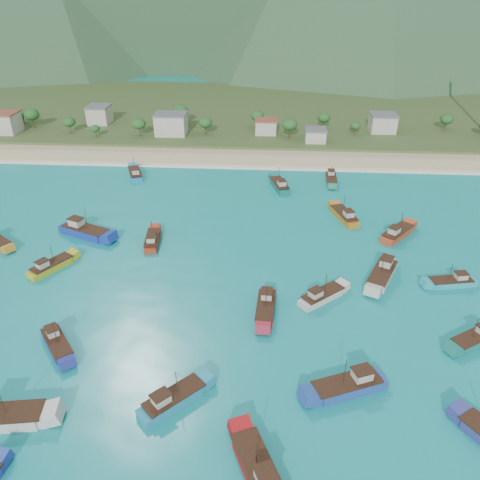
# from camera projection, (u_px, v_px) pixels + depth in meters

# --- Properties ---
(ground) EXTENTS (600.00, 600.00, 0.00)m
(ground) POSITION_uv_depth(u_px,v_px,m) (256.00, 302.00, 87.77)
(ground) COLOR #0B777F
(ground) RESTS_ON ground
(beach) EXTENTS (400.00, 18.00, 1.20)m
(beach) POSITION_uv_depth(u_px,v_px,m) (265.00, 158.00, 156.27)
(beach) COLOR beige
(beach) RESTS_ON ground
(land) EXTENTS (400.00, 110.00, 2.40)m
(land) POSITION_uv_depth(u_px,v_px,m) (268.00, 112.00, 209.16)
(land) COLOR #385123
(land) RESTS_ON ground
(surf_line) EXTENTS (400.00, 2.50, 0.08)m
(surf_line) POSITION_uv_depth(u_px,v_px,m) (264.00, 169.00, 148.03)
(surf_line) COLOR white
(surf_line) RESTS_ON ground
(village) EXTENTS (214.47, 28.46, 7.26)m
(village) POSITION_uv_depth(u_px,v_px,m) (283.00, 126.00, 173.04)
(village) COLOR beige
(village) RESTS_ON ground
(vegetation) EXTENTS (273.74, 25.57, 9.02)m
(vegetation) POSITION_uv_depth(u_px,v_px,m) (273.00, 123.00, 175.17)
(vegetation) COLOR #235623
(vegetation) RESTS_ON ground
(boat_0) EXTENTS (9.46, 9.39, 6.08)m
(boat_0) POSITION_uv_depth(u_px,v_px,m) (173.00, 400.00, 66.68)
(boat_0) COLOR teal
(boat_0) RESTS_ON ground
(boat_1) EXTENTS (12.94, 5.63, 7.39)m
(boat_1) POSITION_uv_depth(u_px,v_px,m) (0.00, 418.00, 63.60)
(boat_1) COLOR silver
(boat_1) RESTS_ON ground
(boat_2) EXTENTS (3.96, 10.02, 5.77)m
(boat_2) POSITION_uv_depth(u_px,v_px,m) (153.00, 241.00, 106.62)
(boat_2) COLOR maroon
(boat_2) RESTS_ON ground
(boat_3) EXTENTS (3.70, 10.63, 6.18)m
(boat_3) POSITION_uv_depth(u_px,v_px,m) (266.00, 308.00, 85.05)
(boat_3) COLOR #9F2537
(boat_3) RESTS_ON ground
(boat_5) EXTENTS (9.61, 7.50, 5.66)m
(boat_5) POSITION_uv_depth(u_px,v_px,m) (474.00, 339.00, 77.83)
(boat_5) COLOR #187367
(boat_5) RESTS_ON ground
(boat_6) EXTENTS (6.93, 11.29, 6.42)m
(boat_6) POSITION_uv_depth(u_px,v_px,m) (135.00, 174.00, 141.71)
(boat_6) COLOR #1C7CB0
(boat_6) RESTS_ON ground
(boat_7) EXTENTS (6.39, 11.27, 6.39)m
(boat_7) POSITION_uv_depth(u_px,v_px,m) (344.00, 216.00, 117.17)
(boat_7) COLOR #AD6A1B
(boat_7) RESTS_ON ground
(boat_8) EXTENTS (8.26, 9.24, 5.67)m
(boat_8) POSITION_uv_depth(u_px,v_px,m) (57.00, 344.00, 76.79)
(boat_8) COLOR navy
(boat_8) RESTS_ON ground
(boat_11) EXTENTS (3.31, 9.99, 5.84)m
(boat_11) POSITION_uv_depth(u_px,v_px,m) (331.00, 180.00, 138.32)
(boat_11) COLOR #227555
(boat_11) RESTS_ON ground
(boat_12) EXTENTS (7.64, 9.81, 5.77)m
(boat_12) POSITION_uv_depth(u_px,v_px,m) (51.00, 266.00, 97.19)
(boat_12) COLOR gold
(boat_12) RESTS_ON ground
(boat_14) EXTENTS (9.42, 8.65, 5.85)m
(boat_14) POSITION_uv_depth(u_px,v_px,m) (322.00, 296.00, 88.12)
(boat_14) COLOR beige
(boat_14) RESTS_ON ground
(boat_15) EXTENTS (9.47, 10.37, 6.42)m
(boat_15) POSITION_uv_depth(u_px,v_px,m) (397.00, 234.00, 109.22)
(boat_15) COLOR #A93D1E
(boat_15) RESTS_ON ground
(boat_16) EXTENTS (13.40, 8.48, 7.64)m
(boat_16) POSITION_uv_depth(u_px,v_px,m) (85.00, 232.00, 109.64)
(boat_16) COLOR #16339B
(boat_16) RESTS_ON ground
(boat_17) EXTENTS (11.92, 7.47, 6.79)m
(boat_17) POSITION_uv_depth(u_px,v_px,m) (348.00, 386.00, 68.68)
(boat_17) COLOR #224797
(boat_17) RESTS_ON ground
(boat_19) EXTENTS (6.03, 11.28, 6.39)m
(boat_19) POSITION_uv_depth(u_px,v_px,m) (279.00, 186.00, 134.08)
(boat_19) COLOR #0F645C
(boat_19) RESTS_ON ground
(boat_22) EXTENTS (7.94, 12.12, 6.93)m
(boat_22) POSITION_uv_depth(u_px,v_px,m) (259.00, 472.00, 56.85)
(boat_22) COLOR maroon
(boat_22) RESTS_ON ground
(boat_23) EXTENTS (9.62, 4.40, 5.48)m
(boat_23) POSITION_uv_depth(u_px,v_px,m) (451.00, 283.00, 92.20)
(boat_23) COLOR teal
(boat_23) RESTS_ON ground
(boat_26) EXTENTS (8.40, 12.32, 7.08)m
(boat_26) POSITION_uv_depth(u_px,v_px,m) (382.00, 275.00, 94.12)
(boat_26) COLOR beige
(boat_26) RESTS_ON ground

